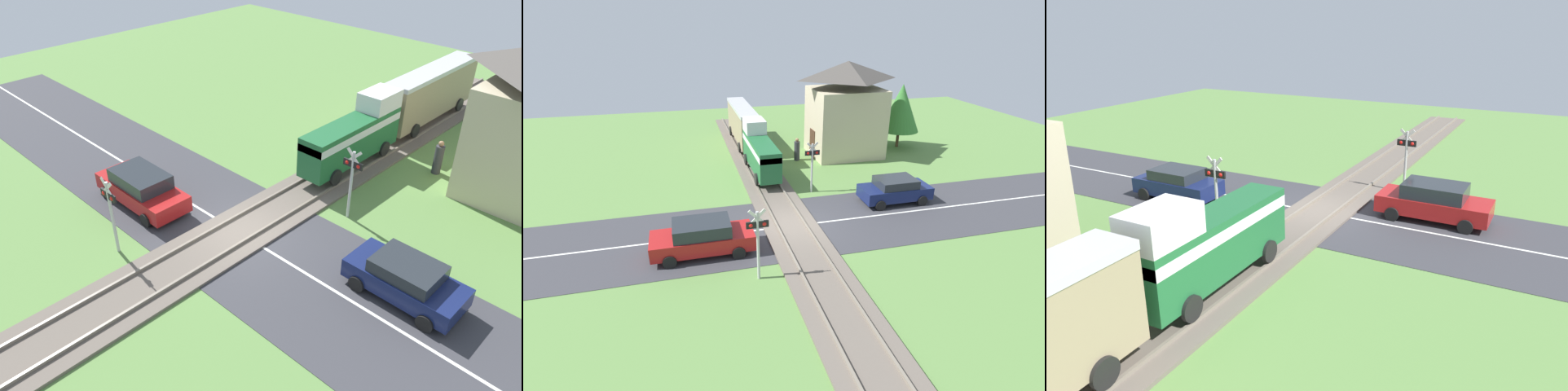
# 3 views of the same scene
# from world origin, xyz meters

# --- Properties ---
(ground_plane) EXTENTS (60.00, 60.00, 0.00)m
(ground_plane) POSITION_xyz_m (0.00, 0.00, 0.00)
(ground_plane) COLOR #5B8442
(road_surface) EXTENTS (48.00, 6.40, 0.02)m
(road_surface) POSITION_xyz_m (0.00, 0.00, 0.01)
(road_surface) COLOR #38383D
(road_surface) RESTS_ON ground_plane
(track_bed) EXTENTS (2.80, 48.00, 0.24)m
(track_bed) POSITION_xyz_m (0.00, 0.00, 0.07)
(track_bed) COLOR #665B51
(track_bed) RESTS_ON ground_plane
(train) EXTENTS (1.58, 14.57, 3.18)m
(train) POSITION_xyz_m (0.00, 11.75, 1.87)
(train) COLOR #1E6033
(train) RESTS_ON track_bed
(car_near_crossing) EXTENTS (4.58, 1.99, 1.59)m
(car_near_crossing) POSITION_xyz_m (-4.50, -1.44, 0.83)
(car_near_crossing) COLOR #A81919
(car_near_crossing) RESTS_ON ground_plane
(car_far_side) EXTENTS (3.99, 1.96, 1.47)m
(car_far_side) POSITION_xyz_m (6.64, 1.44, 0.78)
(car_far_side) COLOR #141E4C
(car_far_side) RESTS_ON ground_plane
(crossing_signal_west_approach) EXTENTS (0.90, 0.18, 3.18)m
(crossing_signal_west_approach) POSITION_xyz_m (-2.44, -4.01, 2.03)
(crossing_signal_west_approach) COLOR #B7B7B7
(crossing_signal_west_approach) RESTS_ON ground_plane
(crossing_signal_east_approach) EXTENTS (0.90, 0.18, 3.18)m
(crossing_signal_east_approach) POSITION_xyz_m (2.44, 4.01, 2.03)
(crossing_signal_east_approach) COLOR #B7B7B7
(crossing_signal_east_approach) RESTS_ON ground_plane
(pedestrian_by_station) EXTENTS (0.42, 0.42, 1.69)m
(pedestrian_by_station) POSITION_xyz_m (3.26, 10.03, 0.77)
(pedestrian_by_station) COLOR #333338
(pedestrian_by_station) RESTS_ON ground_plane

